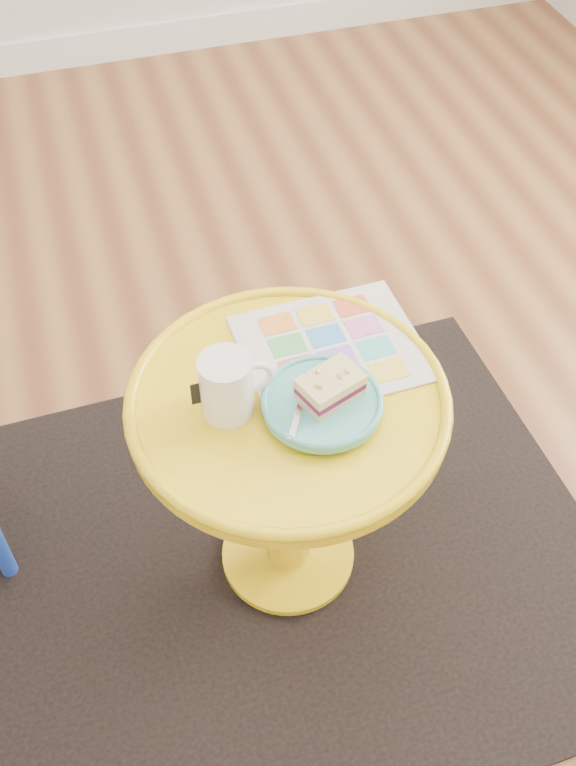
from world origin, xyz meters
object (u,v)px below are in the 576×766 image
object	(u,v)px
side_table	(288,452)
newspaper	(332,348)
mug	(228,385)
plate	(322,403)

from	to	relation	value
side_table	newspaper	distance (m)	0.20
side_table	mug	size ratio (longest dim) A/B	4.37
newspaper	plate	bearing A→B (deg)	-117.59
plate	newspaper	bearing A→B (deg)	64.30
newspaper	plate	distance (m)	0.14
newspaper	plate	xyz separation A→B (m)	(-0.06, -0.13, 0.02)
side_table	newspaper	world-z (taller)	newspaper
side_table	mug	bearing A→B (deg)	175.78
side_table	newspaper	xyz separation A→B (m)	(0.11, 0.09, 0.15)
side_table	plate	size ratio (longest dim) A/B	2.73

